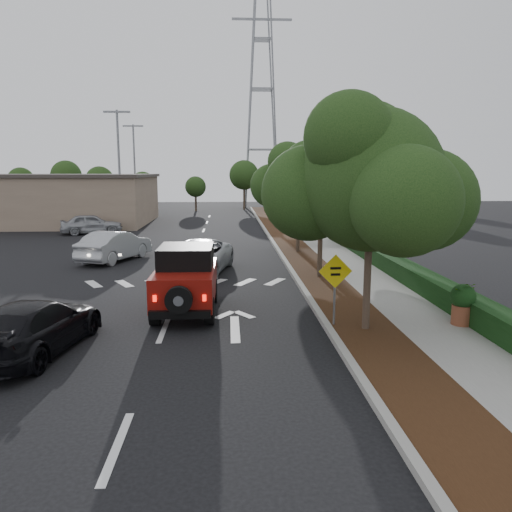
{
  "coord_description": "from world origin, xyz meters",
  "views": [
    {
      "loc": [
        1.83,
        -13.55,
        4.39
      ],
      "look_at": [
        2.77,
        3.0,
        1.58
      ],
      "focal_mm": 35.0,
      "sensor_mm": 36.0,
      "label": 1
    }
  ],
  "objects": [
    {
      "name": "silver_sedan_oncoming",
      "position": [
        -3.8,
        11.32,
        0.75
      ],
      "size": [
        3.13,
        4.79,
        1.49
      ],
      "primitive_type": "imported",
      "rotation": [
        0.0,
        0.0,
        2.77
      ],
      "color": "#A7AAAE",
      "rests_on": "ground"
    },
    {
      "name": "street_tree_far",
      "position": [
        5.6,
        13.0,
        0.0
      ],
      "size": [
        3.4,
        3.4,
        5.62
      ],
      "primitive_type": null,
      "color": "#173311",
      "rests_on": "ground"
    },
    {
      "name": "light_pole_b",
      "position": [
        -7.5,
        38.0,
        0.0
      ],
      "size": [
        2.0,
        0.22,
        9.0
      ],
      "primitive_type": null,
      "color": "slate",
      "rests_on": "ground"
    },
    {
      "name": "sidewalk",
      "position": [
        7.5,
        12.0,
        0.06
      ],
      "size": [
        2.0,
        70.0,
        0.12
      ],
      "primitive_type": "cube",
      "color": "gray",
      "rests_on": "ground"
    },
    {
      "name": "black_suv_oncoming",
      "position": [
        -2.92,
        -1.57,
        0.66
      ],
      "size": [
        2.58,
        4.81,
        1.32
      ],
      "primitive_type": "imported",
      "rotation": [
        0.0,
        0.0,
        2.98
      ],
      "color": "black",
      "rests_on": "ground"
    },
    {
      "name": "planting_strip",
      "position": [
        5.6,
        12.0,
        0.06
      ],
      "size": [
        1.8,
        70.0,
        0.12
      ],
      "primitive_type": "cube",
      "color": "black",
      "rests_on": "ground"
    },
    {
      "name": "red_jeep",
      "position": [
        0.5,
        1.94,
        1.06
      ],
      "size": [
        1.87,
        4.1,
        2.08
      ],
      "rotation": [
        0.0,
        0.0,
        -0.01
      ],
      "color": "black",
      "rests_on": "ground"
    },
    {
      "name": "light_pole_a",
      "position": [
        -6.5,
        26.0,
        0.0
      ],
      "size": [
        2.0,
        0.22,
        9.0
      ],
      "primitive_type": null,
      "color": "slate",
      "rests_on": "ground"
    },
    {
      "name": "street_tree_mid",
      "position": [
        5.6,
        6.5,
        0.0
      ],
      "size": [
        3.2,
        3.2,
        5.32
      ],
      "primitive_type": null,
      "color": "#173311",
      "rests_on": "ground"
    },
    {
      "name": "street_tree_near",
      "position": [
        5.6,
        -0.5,
        0.0
      ],
      "size": [
        3.8,
        3.8,
        5.92
      ],
      "primitive_type": null,
      "color": "#173311",
      "rests_on": "ground"
    },
    {
      "name": "parked_suv",
      "position": [
        -7.84,
        22.3,
        0.72
      ],
      "size": [
        4.52,
        2.75,
        1.44
      ],
      "primitive_type": "imported",
      "rotation": [
        0.0,
        0.0,
        1.84
      ],
      "color": "#A1A3A8",
      "rests_on": "ground"
    },
    {
      "name": "speed_hump_sign",
      "position": [
        4.8,
        -0.11,
        1.4
      ],
      "size": [
        0.95,
        0.09,
        2.03
      ],
      "rotation": [
        0.0,
        0.0,
        0.04
      ],
      "color": "slate",
      "rests_on": "ground"
    },
    {
      "name": "silver_suv_ahead",
      "position": [
        0.5,
        7.97,
        0.71
      ],
      "size": [
        3.32,
        5.5,
        1.43
      ],
      "primitive_type": "imported",
      "rotation": [
        0.0,
        0.0,
        -0.2
      ],
      "color": "#B7B9BF",
      "rests_on": "ground"
    },
    {
      "name": "ground",
      "position": [
        0.0,
        0.0,
        0.0
      ],
      "size": [
        120.0,
        120.0,
        0.0
      ],
      "primitive_type": "plane",
      "color": "black",
      "rests_on": "ground"
    },
    {
      "name": "terracotta_planter",
      "position": [
        8.4,
        -0.31,
        0.83
      ],
      "size": [
        0.7,
        0.7,
        1.23
      ],
      "rotation": [
        0.0,
        0.0,
        0.0
      ],
      "color": "brown",
      "rests_on": "ground"
    },
    {
      "name": "commercial_building",
      "position": [
        -16.0,
        30.0,
        2.0
      ],
      "size": [
        22.0,
        12.0,
        4.0
      ],
      "primitive_type": "cube",
      "color": "#856F5C",
      "rests_on": "ground"
    },
    {
      "name": "hedge",
      "position": [
        8.9,
        12.0,
        0.4
      ],
      "size": [
        0.8,
        70.0,
        0.8
      ],
      "primitive_type": "cube",
      "color": "black",
      "rests_on": "ground"
    },
    {
      "name": "curb",
      "position": [
        4.6,
        12.0,
        0.07
      ],
      "size": [
        0.2,
        70.0,
        0.15
      ],
      "primitive_type": "cube",
      "color": "#9E9B93",
      "rests_on": "ground"
    },
    {
      "name": "transmission_tower",
      "position": [
        6.0,
        48.0,
        0.0
      ],
      "size": [
        7.0,
        4.0,
        28.0
      ],
      "primitive_type": null,
      "color": "slate",
      "rests_on": "ground"
    }
  ]
}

